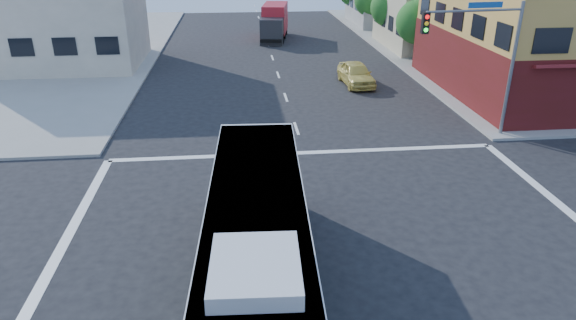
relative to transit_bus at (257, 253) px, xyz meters
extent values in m
plane|color=black|center=(2.85, 1.73, -1.83)|extent=(120.00, 120.00, 0.00)
cube|color=beige|center=(-14.15, 31.73, 2.17)|extent=(12.00, 10.00, 8.00)
cylinder|color=slate|center=(13.65, 12.53, 1.67)|extent=(0.18, 0.18, 7.00)
cylinder|color=slate|center=(11.15, 12.28, 4.77)|extent=(5.01, 0.62, 0.12)
cube|color=black|center=(8.65, 12.03, 4.27)|extent=(0.32, 0.30, 1.00)
sphere|color=#FF0C0C|center=(8.65, 11.86, 4.57)|extent=(0.20, 0.20, 0.20)
sphere|color=yellow|center=(8.65, 11.86, 4.27)|extent=(0.20, 0.20, 0.20)
sphere|color=#19FF33|center=(8.65, 11.86, 3.97)|extent=(0.20, 0.20, 0.20)
cube|color=#154994|center=(11.65, 12.33, 5.02)|extent=(1.80, 0.22, 0.28)
cylinder|color=#361F13|center=(14.65, 29.73, -0.87)|extent=(0.28, 0.28, 1.92)
sphere|color=#18561E|center=(14.65, 29.73, 1.53)|extent=(3.60, 3.60, 3.60)
sphere|color=#18561E|center=(15.05, 29.43, 2.43)|extent=(2.52, 2.52, 2.52)
cylinder|color=#361F13|center=(14.65, 37.73, -0.84)|extent=(0.28, 0.28, 1.99)
sphere|color=#18561E|center=(14.65, 37.73, 1.68)|extent=(3.80, 3.80, 3.80)
cylinder|color=#361F13|center=(14.65, 45.73, -0.89)|extent=(0.28, 0.28, 1.89)
sphere|color=#18561E|center=(14.65, 45.73, 1.42)|extent=(3.40, 3.40, 3.40)
cylinder|color=#361F13|center=(14.65, 53.73, -0.82)|extent=(0.28, 0.28, 2.03)
cube|color=black|center=(0.00, 0.02, -1.25)|extent=(3.32, 12.79, 0.47)
cube|color=silver|center=(0.00, 0.02, 0.04)|extent=(3.30, 12.76, 3.00)
cube|color=black|center=(0.00, 0.02, 0.22)|extent=(3.34, 12.38, 1.32)
cube|color=black|center=(0.31, 6.27, 0.11)|extent=(2.47, 0.18, 1.42)
cube|color=#E5590C|center=(0.31, 6.30, 1.17)|extent=(2.02, 0.15, 0.30)
cube|color=silver|center=(0.00, 0.02, 1.47)|extent=(3.24, 12.50, 0.13)
cube|color=silver|center=(-0.15, -3.14, 1.73)|extent=(1.99, 2.41, 0.38)
cube|color=#157E41|center=(-1.38, -0.44, -0.73)|extent=(0.30, 5.79, 0.30)
cube|color=#157E41|center=(1.33, -0.57, -0.73)|extent=(0.30, 5.79, 0.30)
cylinder|color=black|center=(-1.06, 4.12, -1.29)|extent=(0.37, 1.11, 1.10)
cylinder|color=#99999E|center=(-1.21, 4.13, -1.29)|extent=(0.07, 0.55, 0.55)
cylinder|color=black|center=(1.46, 4.00, -1.29)|extent=(0.37, 1.11, 1.10)
cylinder|color=#99999E|center=(1.60, 3.99, -1.29)|extent=(0.07, 0.55, 0.55)
cube|color=#27272B|center=(3.27, 38.82, -0.61)|extent=(2.49, 2.41, 2.45)
cube|color=black|center=(3.12, 37.93, -0.23)|extent=(1.97, 0.41, 0.94)
cube|color=#B01B27|center=(3.88, 42.35, 0.15)|extent=(3.12, 5.59, 2.83)
cube|color=black|center=(3.69, 41.24, -1.32)|extent=(3.32, 7.79, 0.28)
cylinder|color=black|center=(2.33, 39.17, -1.36)|extent=(0.42, 0.98, 0.94)
cylinder|color=black|center=(4.28, 38.84, -1.36)|extent=(0.42, 0.98, 0.94)
cylinder|color=black|center=(2.79, 41.87, -1.36)|extent=(0.42, 0.98, 0.94)
cylinder|color=black|center=(4.74, 41.53, -1.36)|extent=(0.42, 0.98, 0.94)
cylinder|color=black|center=(3.19, 44.19, -1.36)|extent=(0.42, 0.98, 0.94)
cylinder|color=black|center=(5.14, 43.86, -1.36)|extent=(0.42, 0.98, 0.94)
imported|color=#D7C359|center=(8.16, 23.35, -1.03)|extent=(2.16, 4.83, 1.61)
camera|label=1|loc=(-0.38, -12.01, 8.13)|focal=32.00mm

